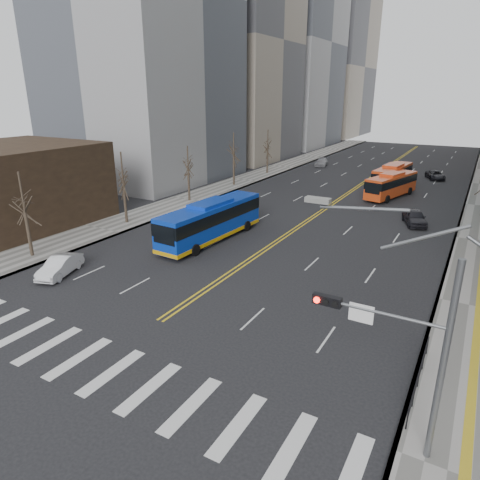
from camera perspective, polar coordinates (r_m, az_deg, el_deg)
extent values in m
plane|color=black|center=(23.43, -18.77, -15.49)|extent=(220.00, 220.00, 0.00)
cube|color=slate|center=(66.68, 0.56, 8.00)|extent=(5.00, 130.00, 0.15)
cube|color=silver|center=(27.65, -27.19, -11.04)|extent=(0.70, 4.00, 0.01)
cube|color=silver|center=(25.88, -24.19, -12.68)|extent=(0.70, 4.00, 0.01)
cube|color=silver|center=(24.22, -20.72, -14.50)|extent=(0.70, 4.00, 0.01)
cube|color=silver|center=(22.67, -16.68, -16.51)|extent=(0.70, 4.00, 0.01)
cube|color=silver|center=(21.28, -11.98, -18.71)|extent=(0.70, 4.00, 0.01)
cube|color=silver|center=(20.08, -6.53, -21.05)|extent=(0.70, 4.00, 0.01)
cube|color=silver|center=(19.09, -0.25, -23.44)|extent=(0.70, 4.00, 0.01)
cube|color=silver|center=(18.35, 6.87, -25.76)|extent=(0.70, 4.00, 0.01)
cube|color=silver|center=(17.90, 14.76, -27.84)|extent=(0.70, 4.00, 0.01)
cube|color=gold|center=(70.14, 16.52, 7.72)|extent=(0.15, 100.00, 0.01)
cube|color=gold|center=(70.06, 16.84, 7.68)|extent=(0.15, 100.00, 0.01)
cube|color=gray|center=(91.31, -1.08, 24.81)|extent=(22.00, 22.00, 44.00)
cube|color=gray|center=(115.06, 6.94, 24.51)|extent=(20.00, 26.00, 48.00)
cube|color=gray|center=(144.33, 12.62, 21.50)|extent=(18.00, 30.00, 40.00)
cylinder|color=slate|center=(16.75, 25.39, -15.12)|extent=(0.24, 0.24, 8.00)
cylinder|color=slate|center=(16.17, 18.17, -9.21)|extent=(4.50, 0.12, 0.12)
cube|color=black|center=(16.57, 11.54, -7.89)|extent=(1.10, 0.28, 0.38)
cylinder|color=#FF190C|center=(16.53, 10.20, -7.87)|extent=(0.24, 0.08, 0.24)
cylinder|color=black|center=(16.43, 11.36, -8.11)|extent=(0.24, 0.08, 0.24)
cylinder|color=black|center=(16.34, 12.53, -8.36)|extent=(0.24, 0.08, 0.24)
cube|color=silver|center=(16.37, 15.85, -9.40)|extent=(0.90, 0.06, 0.70)
cube|color=#999993|center=(15.43, 10.35, 5.26)|extent=(0.90, 0.35, 0.18)
cube|color=black|center=(21.68, 22.90, -15.46)|extent=(0.04, 6.00, 0.04)
cylinder|color=black|center=(19.54, 21.41, -21.32)|extent=(0.06, 0.06, 1.00)
cylinder|color=black|center=(20.73, 22.11, -18.80)|extent=(0.06, 0.06, 1.00)
cylinder|color=black|center=(21.95, 22.72, -16.55)|extent=(0.06, 0.06, 1.00)
cylinder|color=black|center=(23.21, 23.25, -14.54)|extent=(0.06, 0.06, 1.00)
cylinder|color=black|center=(24.50, 23.72, -12.73)|extent=(0.06, 0.06, 1.00)
cylinder|color=#31251E|center=(38.84, -26.31, 0.56)|extent=(0.28, 0.28, 3.75)
cylinder|color=#31251E|center=(45.52, -15.04, 4.51)|extent=(0.28, 0.28, 3.90)
cylinder|color=#31251E|center=(53.69, -6.83, 7.02)|extent=(0.28, 0.28, 3.60)
cylinder|color=#31251E|center=(62.66, -0.83, 9.07)|extent=(0.28, 0.28, 4.00)
cylinder|color=#31251E|center=(72.25, 3.67, 10.30)|extent=(0.28, 0.28, 3.80)
cube|color=#0C34B4|center=(39.05, -3.86, 2.60)|extent=(3.38, 12.68, 3.00)
cube|color=black|center=(38.89, -3.88, 3.42)|extent=(3.44, 12.71, 1.07)
cube|color=#0C34B4|center=(38.63, -3.91, 4.88)|extent=(2.36, 4.51, 0.40)
cube|color=#D6990B|center=(39.44, -3.82, 0.80)|extent=(3.44, 12.71, 0.35)
cylinder|color=black|center=(37.34, -9.11, -0.56)|extent=(0.36, 1.02, 1.00)
cylinder|color=black|center=(35.72, -5.99, -1.34)|extent=(0.36, 1.02, 1.00)
cylinder|color=black|center=(43.28, -2.02, 2.43)|extent=(0.36, 1.02, 1.00)
cylinder|color=black|center=(41.90, 0.91, 1.87)|extent=(0.36, 1.02, 1.00)
cube|color=red|center=(58.73, 19.53, 6.94)|extent=(4.75, 10.27, 2.56)
cube|color=black|center=(58.63, 19.58, 7.44)|extent=(4.81, 10.30, 0.93)
cube|color=red|center=(58.48, 19.68, 8.26)|extent=(2.65, 3.85, 0.40)
cylinder|color=black|center=(56.62, 16.95, 5.61)|extent=(0.54, 1.04, 1.00)
cylinder|color=black|center=(55.65, 19.02, 5.17)|extent=(0.54, 1.04, 1.00)
cylinder|color=black|center=(62.27, 19.75, 6.49)|extent=(0.54, 1.04, 1.00)
cylinder|color=black|center=(61.39, 21.67, 6.09)|extent=(0.54, 1.04, 1.00)
cube|color=red|center=(64.31, 19.65, 8.01)|extent=(3.50, 11.00, 2.79)
cube|color=black|center=(64.21, 19.70, 8.49)|extent=(3.56, 11.02, 1.01)
cube|color=red|center=(64.06, 19.80, 9.32)|extent=(2.32, 3.96, 0.40)
cylinder|color=black|center=(61.62, 17.50, 6.60)|extent=(0.40, 1.02, 1.00)
cylinder|color=black|center=(60.95, 19.69, 6.24)|extent=(0.40, 1.02, 1.00)
cylinder|color=black|center=(68.13, 19.37, 7.54)|extent=(0.40, 1.02, 1.00)
cylinder|color=black|center=(67.52, 21.37, 7.21)|extent=(0.40, 1.02, 1.00)
imported|color=silver|center=(34.47, -22.89, -3.22)|extent=(2.78, 4.52, 1.41)
imported|color=black|center=(47.39, 22.26, 2.83)|extent=(3.38, 4.99, 1.58)
imported|color=gray|center=(81.57, 10.82, 10.16)|extent=(2.80, 5.11, 1.40)
imported|color=black|center=(74.22, 24.60, 7.88)|extent=(3.67, 5.14, 1.30)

